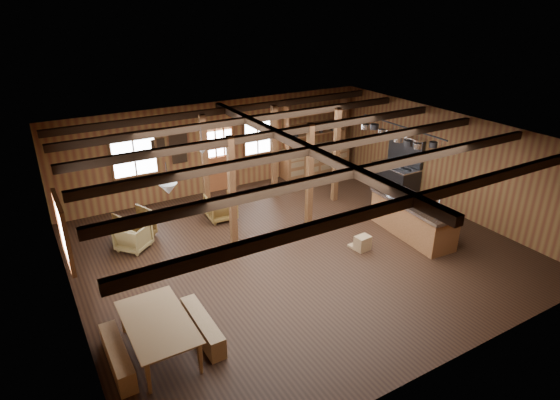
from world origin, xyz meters
name	(u,v)px	position (x,y,z in m)	size (l,w,h in m)	color
room	(298,197)	(0.00, 0.00, 1.40)	(10.04, 9.04, 2.84)	black
ceiling_joists	(294,142)	(0.00, 0.18, 2.68)	(9.80, 8.82, 0.18)	black
timber_posts	(273,167)	(0.52, 2.08, 1.40)	(3.95, 2.35, 2.80)	#462314
back_door	(221,163)	(0.00, 4.45, 0.88)	(1.02, 0.08, 2.15)	brown
window_back_left	(134,155)	(-2.60, 4.46, 1.60)	(1.32, 0.06, 1.32)	white
window_back_right	(257,135)	(1.30, 4.46, 1.60)	(1.02, 0.06, 1.32)	white
window_left	(63,232)	(-4.96, 0.50, 1.60)	(0.14, 1.24, 1.32)	white
notice_boards	(172,147)	(-1.50, 4.46, 1.64)	(1.08, 0.03, 0.90)	silver
back_counter	(315,156)	(3.40, 4.20, 0.60)	(2.55, 0.60, 2.45)	brown
pendant_lamps	(187,167)	(-2.25, 1.00, 2.25)	(1.86, 2.36, 0.66)	#2A2A2C
pot_rack	(398,137)	(3.37, 0.36, 2.27)	(0.40, 3.00, 0.44)	#2A2A2C
kitchen_island	(412,218)	(2.98, -0.82, 0.48)	(1.06, 2.56, 1.20)	brown
step_stool	(363,243)	(1.39, -0.79, 0.18)	(0.41, 0.29, 0.36)	brown
commercial_range	(397,173)	(4.65, 1.54, 0.61)	(0.78, 1.49, 1.84)	#2A2A2C
dining_table	(161,336)	(-3.90, -1.78, 0.33)	(1.86, 1.04, 0.65)	olive
bench_wall	(118,357)	(-4.65, -1.78, 0.20)	(0.28, 1.49, 0.41)	brown
bench_aisle	(203,327)	(-3.14, -1.78, 0.21)	(0.28, 1.52, 0.42)	brown
armchair_a	(135,224)	(-3.19, 2.67, 0.36)	(0.77, 0.79, 0.72)	brown
armchair_b	(221,207)	(-0.89, 2.53, 0.35)	(0.75, 0.77, 0.70)	brown
armchair_c	(133,237)	(-3.39, 2.07, 0.32)	(0.69, 0.71, 0.65)	olive
counter_pot	(392,187)	(2.98, 0.03, 1.03)	(0.29, 0.29, 0.18)	silver
bowl	(399,195)	(2.86, -0.38, 0.97)	(0.28, 0.28, 0.07)	silver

